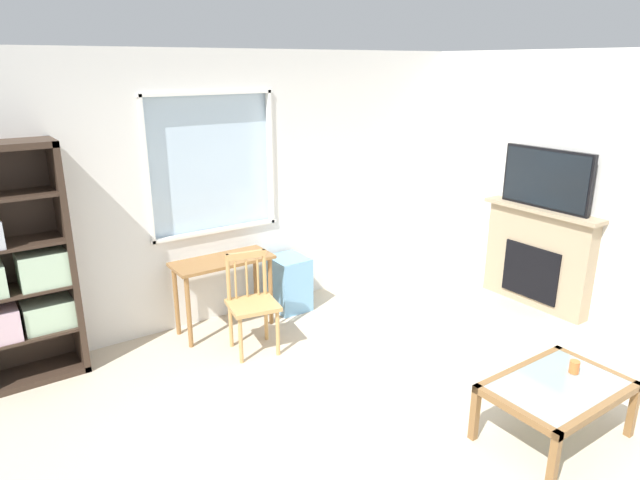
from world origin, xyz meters
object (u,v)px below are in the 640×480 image
(wooden_chair, at_px, (252,302))
(plastic_drawer_unit, at_px, (289,283))
(fireplace, at_px, (537,257))
(coffee_table, at_px, (557,392))
(bookshelf, at_px, (9,278))
(desk_under_window, at_px, (223,272))
(tv, at_px, (546,179))
(sippy_cup, at_px, (574,367))

(wooden_chair, bearing_deg, plastic_drawer_unit, 37.49)
(fireplace, relative_size, coffee_table, 1.31)
(plastic_drawer_unit, relative_size, coffee_table, 0.58)
(plastic_drawer_unit, relative_size, fireplace, 0.44)
(bookshelf, bearing_deg, coffee_table, -45.24)
(desk_under_window, relative_size, fireplace, 0.74)
(plastic_drawer_unit, xyz_separation_m, fireplace, (2.23, -1.40, 0.25))
(fireplace, bearing_deg, tv, 180.00)
(wooden_chair, relative_size, plastic_drawer_unit, 1.58)
(desk_under_window, distance_m, wooden_chair, 0.53)
(desk_under_window, distance_m, fireplace, 3.29)
(plastic_drawer_unit, relative_size, sippy_cup, 6.35)
(desk_under_window, height_order, tv, tv)
(fireplace, bearing_deg, coffee_table, -141.62)
(bookshelf, distance_m, coffee_table, 4.16)
(wooden_chair, height_order, tv, tv)
(bookshelf, height_order, tv, bookshelf)
(bookshelf, relative_size, sippy_cup, 21.66)
(sippy_cup, bearing_deg, plastic_drawer_unit, 102.03)
(fireplace, distance_m, coffee_table, 2.37)
(coffee_table, height_order, sippy_cup, sippy_cup)
(coffee_table, bearing_deg, wooden_chair, 115.86)
(plastic_drawer_unit, distance_m, sippy_cup, 2.91)
(desk_under_window, xyz_separation_m, wooden_chair, (0.03, -0.51, -0.13))
(bookshelf, height_order, desk_under_window, bookshelf)
(bookshelf, bearing_deg, sippy_cup, -42.84)
(wooden_chair, xyz_separation_m, sippy_cup, (1.34, -2.28, 0.00))
(bookshelf, distance_m, desk_under_window, 1.79)
(coffee_table, xyz_separation_m, sippy_cup, (0.22, 0.03, 0.10))
(tv, relative_size, sippy_cup, 10.90)
(sippy_cup, bearing_deg, bookshelf, 137.16)
(fireplace, height_order, tv, tv)
(tv, bearing_deg, bookshelf, 162.85)
(desk_under_window, relative_size, tv, 0.97)
(wooden_chair, bearing_deg, bookshelf, 160.71)
(coffee_table, bearing_deg, bookshelf, 134.76)
(bookshelf, xyz_separation_m, sippy_cup, (3.13, -2.90, -0.43))
(fireplace, xyz_separation_m, sippy_cup, (-1.63, -1.44, -0.07))
(bookshelf, relative_size, desk_under_window, 2.05)
(bookshelf, xyz_separation_m, tv, (4.74, -1.46, 0.48))
(coffee_table, bearing_deg, tv, 38.66)
(desk_under_window, bearing_deg, plastic_drawer_unit, 3.74)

